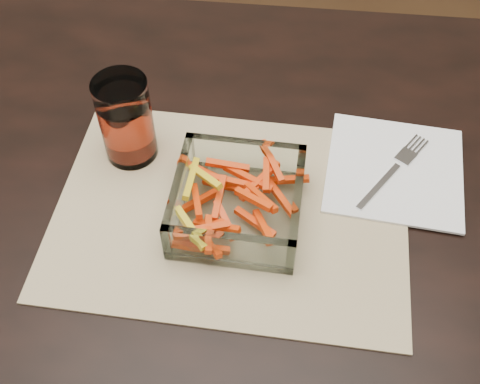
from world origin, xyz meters
name	(u,v)px	position (x,y,z in m)	size (l,w,h in m)	color
dining_table	(221,246)	(0.00, 0.00, 0.66)	(1.60, 0.90, 0.75)	black
placemat	(231,211)	(0.02, 0.00, 0.75)	(0.45, 0.33, 0.00)	tan
glass_bowl	(237,203)	(0.02, -0.01, 0.78)	(0.16, 0.16, 0.06)	white
tumbler	(126,122)	(-0.13, 0.08, 0.81)	(0.07, 0.07, 0.12)	white
napkin	(395,170)	(0.23, 0.09, 0.76)	(0.18, 0.18, 0.00)	white
fork	(394,169)	(0.23, 0.09, 0.76)	(0.10, 0.14, 0.00)	silver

